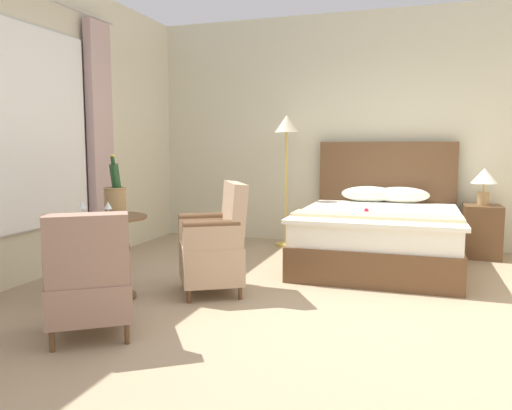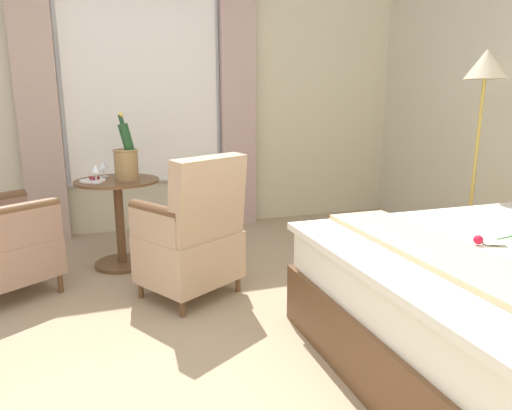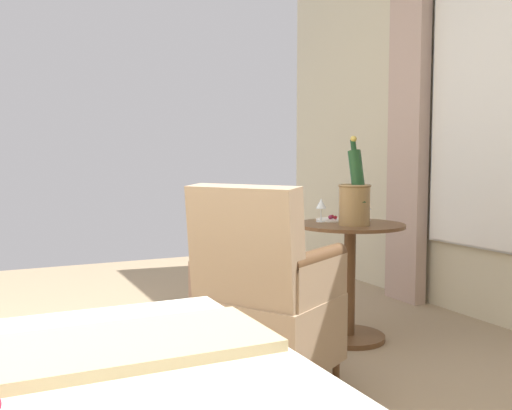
{
  "view_description": "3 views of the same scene",
  "coord_description": "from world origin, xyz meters",
  "px_view_note": "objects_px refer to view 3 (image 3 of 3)",
  "views": [
    {
      "loc": [
        0.73,
        -3.9,
        1.28
      ],
      "look_at": [
        -0.7,
        0.5,
        0.75
      ],
      "focal_mm": 35.0,
      "sensor_mm": 36.0,
      "label": 1
    },
    {
      "loc": [
        1.96,
        -0.42,
        1.33
      ],
      "look_at": [
        -0.52,
        0.42,
        0.72
      ],
      "focal_mm": 32.0,
      "sensor_mm": 36.0,
      "label": 2
    },
    {
      "loc": [
        0.22,
        2.51,
        1.1
      ],
      "look_at": [
        -0.8,
        0.35,
        0.91
      ],
      "focal_mm": 40.0,
      "sensor_mm": 36.0,
      "label": 3
    }
  ],
  "objects_px": {
    "side_table_round": "(350,273)",
    "armchair_by_window": "(264,302)",
    "wine_glass_near_bucket": "(365,206)",
    "champagne_bucket": "(355,198)",
    "snack_plate": "(332,220)",
    "armchair_facing_bed": "(238,257)",
    "wine_glass_near_edge": "(321,205)"
  },
  "relations": [
    {
      "from": "side_table_round",
      "to": "armchair_by_window",
      "type": "xyz_separation_m",
      "value": [
        0.79,
        0.44,
        0.01
      ]
    },
    {
      "from": "side_table_round",
      "to": "wine_glass_near_bucket",
      "type": "bearing_deg",
      "value": -151.72
    },
    {
      "from": "champagne_bucket",
      "to": "wine_glass_near_bucket",
      "type": "xyz_separation_m",
      "value": [
        -0.2,
        -0.18,
        -0.07
      ]
    },
    {
      "from": "wine_glass_near_bucket",
      "to": "side_table_round",
      "type": "bearing_deg",
      "value": 28.28
    },
    {
      "from": "side_table_round",
      "to": "champagne_bucket",
      "type": "bearing_deg",
      "value": 72.11
    },
    {
      "from": "snack_plate",
      "to": "armchair_by_window",
      "type": "xyz_separation_m",
      "value": [
        0.78,
        0.62,
        -0.3
      ]
    },
    {
      "from": "snack_plate",
      "to": "armchair_facing_bed",
      "type": "xyz_separation_m",
      "value": [
        0.37,
        -0.62,
        -0.31
      ]
    },
    {
      "from": "wine_glass_near_edge",
      "to": "armchair_facing_bed",
      "type": "xyz_separation_m",
      "value": [
        0.28,
        -0.65,
        -0.41
      ]
    },
    {
      "from": "snack_plate",
      "to": "armchair_facing_bed",
      "type": "distance_m",
      "value": 0.79
    },
    {
      "from": "side_table_round",
      "to": "wine_glass_near_edge",
      "type": "xyz_separation_m",
      "value": [
        0.11,
        -0.15,
        0.4
      ]
    },
    {
      "from": "side_table_round",
      "to": "armchair_by_window",
      "type": "height_order",
      "value": "armchair_by_window"
    },
    {
      "from": "side_table_round",
      "to": "armchair_by_window",
      "type": "bearing_deg",
      "value": 29.16
    },
    {
      "from": "wine_glass_near_edge",
      "to": "armchair_facing_bed",
      "type": "distance_m",
      "value": 0.81
    },
    {
      "from": "champagne_bucket",
      "to": "armchair_facing_bed",
      "type": "height_order",
      "value": "champagne_bucket"
    },
    {
      "from": "wine_glass_near_edge",
      "to": "armchair_by_window",
      "type": "xyz_separation_m",
      "value": [
        0.68,
        0.59,
        -0.4
      ]
    },
    {
      "from": "side_table_round",
      "to": "snack_plate",
      "type": "distance_m",
      "value": 0.36
    },
    {
      "from": "wine_glass_near_edge",
      "to": "armchair_facing_bed",
      "type": "bearing_deg",
      "value": -66.59
    },
    {
      "from": "side_table_round",
      "to": "champagne_bucket",
      "type": "xyz_separation_m",
      "value": [
        0.03,
        0.08,
        0.46
      ]
    },
    {
      "from": "side_table_round",
      "to": "snack_plate",
      "type": "height_order",
      "value": "snack_plate"
    },
    {
      "from": "wine_glass_near_bucket",
      "to": "armchair_by_window",
      "type": "bearing_deg",
      "value": 29.0
    },
    {
      "from": "side_table_round",
      "to": "wine_glass_near_bucket",
      "type": "xyz_separation_m",
      "value": [
        -0.18,
        -0.09,
        0.39
      ]
    },
    {
      "from": "champagne_bucket",
      "to": "side_table_round",
      "type": "bearing_deg",
      "value": -107.89
    },
    {
      "from": "side_table_round",
      "to": "champagne_bucket",
      "type": "distance_m",
      "value": 0.47
    },
    {
      "from": "side_table_round",
      "to": "armchair_facing_bed",
      "type": "bearing_deg",
      "value": -63.84
    },
    {
      "from": "side_table_round",
      "to": "armchair_by_window",
      "type": "distance_m",
      "value": 0.91
    },
    {
      "from": "armchair_by_window",
      "to": "armchair_facing_bed",
      "type": "xyz_separation_m",
      "value": [
        -0.4,
        -1.24,
        -0.01
      ]
    },
    {
      "from": "champagne_bucket",
      "to": "wine_glass_near_bucket",
      "type": "relative_size",
      "value": 3.98
    },
    {
      "from": "wine_glass_near_bucket",
      "to": "armchair_by_window",
      "type": "height_order",
      "value": "armchair_by_window"
    },
    {
      "from": "champagne_bucket",
      "to": "armchair_by_window",
      "type": "xyz_separation_m",
      "value": [
        0.77,
        0.36,
        -0.45
      ]
    },
    {
      "from": "wine_glass_near_edge",
      "to": "snack_plate",
      "type": "relative_size",
      "value": 0.74
    },
    {
      "from": "champagne_bucket",
      "to": "armchair_by_window",
      "type": "height_order",
      "value": "champagne_bucket"
    },
    {
      "from": "armchair_facing_bed",
      "to": "armchair_by_window",
      "type": "bearing_deg",
      "value": 72.08
    }
  ]
}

